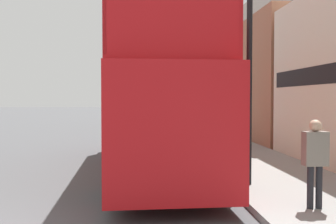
{
  "coord_description": "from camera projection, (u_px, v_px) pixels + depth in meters",
  "views": [
    {
      "loc": [
        3.73,
        -5.37,
        2.12
      ],
      "look_at": [
        4.57,
        5.33,
        1.75
      ],
      "focal_mm": 42.0,
      "sensor_mm": 36.0,
      "label": 1
    }
  ],
  "objects": [
    {
      "name": "lamp_post_third",
      "position": [
        174.0,
        84.0,
        28.26
      ],
      "size": [
        0.35,
        0.35,
        4.32
      ],
      "color": "black",
      "rests_on": "sidewalk"
    },
    {
      "name": "lamp_post_nearest",
      "position": [
        250.0,
        31.0,
        8.91
      ],
      "size": [
        0.35,
        0.35,
        5.17
      ],
      "color": "black",
      "rests_on": "sidewalk"
    },
    {
      "name": "ground_plane",
      "position": [
        81.0,
        130.0,
        26.05
      ],
      "size": [
        144.0,
        144.0,
        0.0
      ],
      "primitive_type": "plane",
      "color": "#4C4C4F"
    },
    {
      "name": "pedestrian_nearest",
      "position": [
        315.0,
        155.0,
        7.03
      ],
      "size": [
        0.42,
        0.23,
        1.6
      ],
      "color": "#232328",
      "rests_on": "sidewalk"
    },
    {
      "name": "lamp_post_second",
      "position": [
        195.0,
        65.0,
        18.59
      ],
      "size": [
        0.35,
        0.35,
        5.23
      ],
      "color": "black",
      "rests_on": "sidewalk"
    },
    {
      "name": "sidewalk",
      "position": [
        198.0,
        133.0,
        23.64
      ],
      "size": [
        3.14,
        108.0,
        0.14
      ],
      "color": "gray",
      "rests_on": "ground_plane"
    },
    {
      "name": "parked_car_ahead_of_bus",
      "position": [
        157.0,
        127.0,
        20.06
      ],
      "size": [
        1.91,
        4.0,
        1.37
      ],
      "rotation": [
        0.0,
        0.0,
        -0.05
      ],
      "color": "navy",
      "rests_on": "ground_plane"
    },
    {
      "name": "brick_terrace_rear",
      "position": [
        260.0,
        61.0,
        26.26
      ],
      "size": [
        6.0,
        21.51,
        9.3
      ],
      "color": "#9E664C",
      "rests_on": "ground_plane"
    },
    {
      "name": "tour_bus",
      "position": [
        154.0,
        109.0,
        11.65
      ],
      "size": [
        2.75,
        10.3,
        3.97
      ],
      "rotation": [
        0.0,
        0.0,
        0.03
      ],
      "color": "red",
      "rests_on": "ground_plane"
    }
  ]
}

